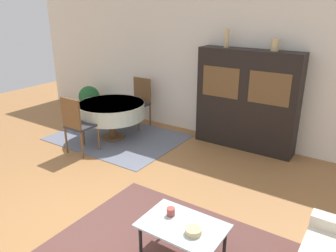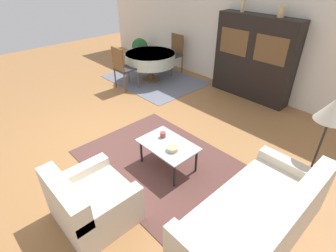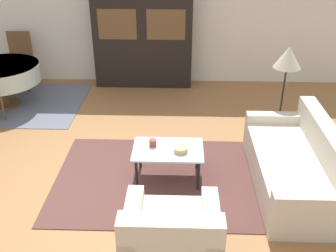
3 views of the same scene
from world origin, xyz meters
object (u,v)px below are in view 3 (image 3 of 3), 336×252
display_cabinet (143,39)px  bowl (181,149)px  couch (298,166)px  floor_lamp (288,61)px  cup (153,143)px  dining_table (1,74)px  dining_chair_far (20,56)px  coffee_table (168,152)px  armchair (171,238)px

display_cabinet → bowl: bearing=-77.1°
display_cabinet → bowl: display_cabinet is taller
couch → floor_lamp: floor_lamp is taller
display_cabinet → cup: bearing=-82.9°
dining_table → bowl: dining_table is taller
cup → couch: bearing=-5.4°
couch → dining_chair_far: size_ratio=1.87×
coffee_table → dining_table: size_ratio=0.66×
armchair → cup: size_ratio=10.31×
dining_table → floor_lamp: 4.65m
couch → bowl: (-1.41, 0.04, 0.18)m
coffee_table → display_cabinet: 3.23m
coffee_table → bowl: 0.18m
couch → display_cabinet: 3.93m
dining_table → floor_lamp: size_ratio=0.96×
floor_lamp → coffee_table: bearing=-143.2°
dining_table → bowl: size_ratio=7.97×
couch → display_cabinet: (-2.14, 3.23, 0.62)m
dining_chair_far → coffee_table: bearing=134.4°
cup → bowl: bearing=-20.1°
coffee_table → cup: size_ratio=9.85×
coffee_table → cup: bearing=160.0°
cup → floor_lamp: bearing=32.3°
floor_lamp → bowl: 2.06m
display_cabinet → dining_chair_far: bearing=-175.9°
couch → floor_lamp: size_ratio=1.43×
couch → coffee_table: bearing=86.5°
armchair → cup: 1.45m
armchair → dining_chair_far: dining_chair_far is taller
armchair → coffee_table: size_ratio=1.05×
dining_table → dining_chair_far: size_ratio=1.25×
dining_table → bowl: bearing=-35.1°
coffee_table → dining_table: (-2.91, 2.09, 0.19)m
dining_chair_far → cup: size_ratio=11.86×
coffee_table → display_cabinet: size_ratio=0.47×
display_cabinet → cup: display_cabinet is taller
couch → armchair: size_ratio=2.15×
display_cabinet → floor_lamp: size_ratio=1.34×
couch → bowl: bearing=88.4°
floor_lamp → cup: size_ratio=15.54×
coffee_table → cup: 0.22m
couch → display_cabinet: bearing=33.5°
armchair → floor_lamp: floor_lamp is taller
coffee_table → bowl: (0.16, -0.06, 0.08)m
couch → armchair: bearing=129.9°
dining_table → bowl: (3.06, -2.15, -0.12)m
dining_table → cup: dining_table is taller
coffee_table → bowl: bowl is taller
couch → cup: bearing=84.6°
dining_chair_far → bowl: 4.31m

